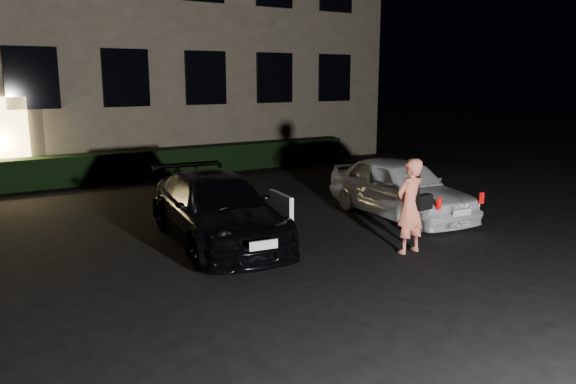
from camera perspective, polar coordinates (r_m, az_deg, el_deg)
ground at (r=8.49m, az=6.77°, el=-9.34°), size 80.00×80.00×0.00m
hedge at (r=17.56m, az=-15.27°, el=2.66°), size 15.00×0.70×0.85m
sedan at (r=10.48m, az=-7.24°, el=-1.71°), size 2.28×4.53×1.26m
hatch at (r=12.51m, az=11.27°, el=0.46°), size 1.86×3.96×1.31m
man at (r=9.93m, az=12.33°, el=-1.38°), size 0.71×0.44×1.67m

